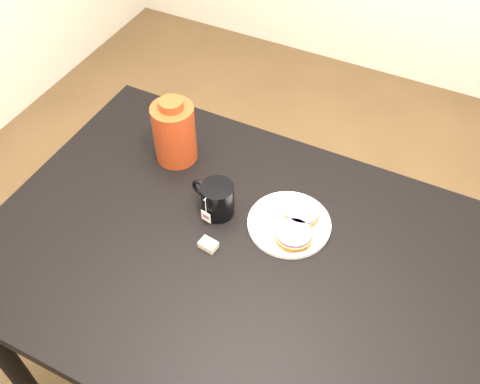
# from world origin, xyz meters

# --- Properties ---
(ground_plane) EXTENTS (4.00, 4.00, 0.00)m
(ground_plane) POSITION_xyz_m (0.00, 0.00, 0.00)
(ground_plane) COLOR brown
(table) EXTENTS (1.40, 0.90, 0.75)m
(table) POSITION_xyz_m (0.00, 0.00, 0.67)
(table) COLOR black
(table) RESTS_ON ground_plane
(plate) EXTENTS (0.22, 0.22, 0.02)m
(plate) POSITION_xyz_m (0.03, 0.14, 0.76)
(plate) COLOR white
(plate) RESTS_ON table
(bagel_back) EXTENTS (0.09, 0.09, 0.03)m
(bagel_back) POSITION_xyz_m (0.05, 0.17, 0.78)
(bagel_back) COLOR brown
(bagel_back) RESTS_ON plate
(bagel_front) EXTENTS (0.12, 0.12, 0.03)m
(bagel_front) POSITION_xyz_m (0.06, 0.09, 0.77)
(bagel_front) COLOR brown
(bagel_front) RESTS_ON plate
(mug) EXTENTS (0.14, 0.10, 0.10)m
(mug) POSITION_xyz_m (-0.16, 0.10, 0.80)
(mug) COLOR black
(mug) RESTS_ON table
(teabag_pouch) EXTENTS (0.05, 0.04, 0.02)m
(teabag_pouch) POSITION_xyz_m (-0.13, -0.02, 0.76)
(teabag_pouch) COLOR #C6B793
(teabag_pouch) RESTS_ON table
(bagel_package) EXTENTS (0.15, 0.15, 0.21)m
(bagel_package) POSITION_xyz_m (-0.37, 0.23, 0.84)
(bagel_package) COLOR maroon
(bagel_package) RESTS_ON table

